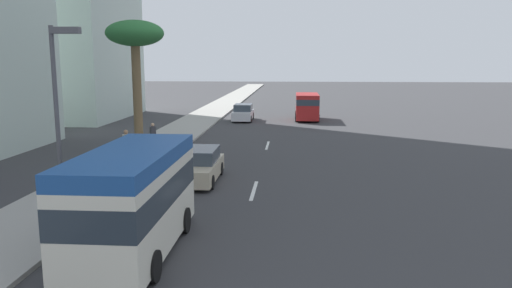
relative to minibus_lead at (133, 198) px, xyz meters
name	(u,v)px	position (x,y,z in m)	size (l,w,h in m)	color
ground_plane	(270,135)	(23.22, -2.94, -1.69)	(198.00, 198.00, 0.00)	#38383A
sidewalk_right	(177,133)	(23.22, 4.29, -1.62)	(162.00, 3.93, 0.15)	#9E9B93
lane_stripe_mid	(254,190)	(7.22, -2.94, -1.68)	(3.20, 0.16, 0.01)	silver
lane_stripe_far	(267,145)	(18.76, -2.94, -1.68)	(3.20, 0.16, 0.01)	silver
minibus_lead	(133,198)	(0.00, 0.00, 0.00)	(6.30, 2.41, 3.09)	silver
car_second	(243,113)	(32.32, 0.09, -0.95)	(4.23, 1.82, 1.56)	silver
car_third	(199,166)	(8.74, -0.20, -0.96)	(4.44, 1.89, 1.54)	beige
van_fourth	(307,105)	(33.22, -5.98, -0.25)	(5.03, 2.23, 2.51)	#A51E1E
pedestrian_near_lamp	(153,135)	(16.01, 4.07, -0.63)	(0.38, 0.38, 1.66)	red
pedestrian_mid_block	(126,144)	(11.83, 4.32, -0.53)	(0.38, 0.38, 1.81)	navy
palm_tree	(135,39)	(16.52, 5.13, 5.24)	(3.55, 3.55, 7.93)	brown
street_lamp	(60,107)	(1.22, 2.62, 2.49)	(0.24, 0.97, 6.50)	#4C4C51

